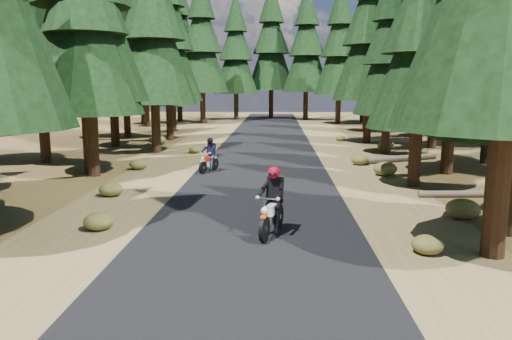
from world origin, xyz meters
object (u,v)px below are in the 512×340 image
Objects in this scene: rider_follow at (209,161)px; log_far at (469,194)px; rider_lead at (272,213)px; log_near at (397,159)px.

log_far is at bearing 175.42° from rider_follow.
rider_lead reaches higher than rider_follow.
rider_lead is 1.16× the size of rider_follow.
log_far is 8.41m from rider_lead.
rider_follow is (-9.26, -3.49, 0.36)m from log_near.
rider_lead reaches higher than log_far.
rider_follow reaches higher than log_near.
rider_lead is 10.04m from rider_follow.
log_near reaches higher than log_far.
rider_follow is at bearing 150.81° from log_far.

